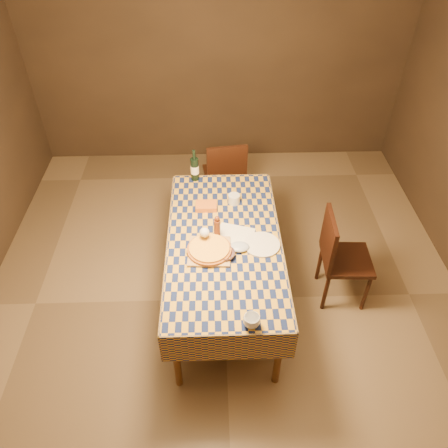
# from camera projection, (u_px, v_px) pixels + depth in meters

# --- Properties ---
(room) EXTENTS (5.00, 5.10, 2.70)m
(room) POSITION_uv_depth(u_px,v_px,m) (224.00, 183.00, 3.20)
(room) COLOR brown
(room) RESTS_ON ground
(dining_table) EXTENTS (0.94, 1.84, 0.77)m
(dining_table) POSITION_uv_depth(u_px,v_px,m) (224.00, 246.00, 3.64)
(dining_table) COLOR brown
(dining_table) RESTS_ON ground
(cutting_board) EXTENTS (0.35, 0.35, 0.02)m
(cutting_board) POSITION_uv_depth(u_px,v_px,m) (209.00, 251.00, 3.47)
(cutting_board) COLOR #A9844F
(cutting_board) RESTS_ON dining_table
(pizza) EXTENTS (0.42, 0.42, 0.04)m
(pizza) POSITION_uv_depth(u_px,v_px,m) (209.00, 249.00, 3.45)
(pizza) COLOR #985219
(pizza) RESTS_ON cutting_board
(pepper_mill) EXTENTS (0.06, 0.06, 0.23)m
(pepper_mill) POSITION_uv_depth(u_px,v_px,m) (217.00, 228.00, 3.54)
(pepper_mill) COLOR #4F2412
(pepper_mill) RESTS_ON dining_table
(bowl) EXTENTS (0.19, 0.19, 0.05)m
(bowl) POSITION_uv_depth(u_px,v_px,m) (225.00, 254.00, 3.43)
(bowl) COLOR #5C434D
(bowl) RESTS_ON dining_table
(wine_glass) EXTENTS (0.08, 0.08, 0.16)m
(wine_glass) POSITION_uv_depth(u_px,v_px,m) (205.00, 233.00, 3.48)
(wine_glass) COLOR silver
(wine_glass) RESTS_ON dining_table
(wine_bottle) EXTENTS (0.10, 0.10, 0.32)m
(wine_bottle) POSITION_uv_depth(u_px,v_px,m) (195.00, 169.00, 4.14)
(wine_bottle) COLOR black
(wine_bottle) RESTS_ON dining_table
(deli_tub) EXTENTS (0.13, 0.13, 0.09)m
(deli_tub) POSITION_uv_depth(u_px,v_px,m) (234.00, 199.00, 3.92)
(deli_tub) COLOR silver
(deli_tub) RESTS_ON dining_table
(takeout_container) EXTENTS (0.19, 0.13, 0.05)m
(takeout_container) POSITION_uv_depth(u_px,v_px,m) (206.00, 206.00, 3.87)
(takeout_container) COLOR #C56219
(takeout_container) RESTS_ON dining_table
(white_plate) EXTENTS (0.36, 0.36, 0.02)m
(white_plate) POSITION_uv_depth(u_px,v_px,m) (262.00, 245.00, 3.53)
(white_plate) COLOR silver
(white_plate) RESTS_ON dining_table
(tumbler) EXTENTS (0.14, 0.14, 0.09)m
(tumbler) POSITION_uv_depth(u_px,v_px,m) (252.00, 321.00, 2.93)
(tumbler) COLOR white
(tumbler) RESTS_ON dining_table
(flour_patch) EXTENTS (0.35, 0.31, 0.00)m
(flour_patch) POSITION_uv_depth(u_px,v_px,m) (235.00, 234.00, 3.63)
(flour_patch) COLOR silver
(flour_patch) RESTS_ON dining_table
(flour_bag) EXTENTS (0.17, 0.14, 0.05)m
(flour_bag) POSITION_uv_depth(u_px,v_px,m) (239.00, 247.00, 3.49)
(flour_bag) COLOR #97A5C1
(flour_bag) RESTS_ON dining_table
(chair_far) EXTENTS (0.47, 0.48, 0.93)m
(chair_far) POSITION_uv_depth(u_px,v_px,m) (225.00, 174.00, 4.71)
(chair_far) COLOR black
(chair_far) RESTS_ON ground
(chair_right) EXTENTS (0.45, 0.44, 0.93)m
(chair_right) POSITION_uv_depth(u_px,v_px,m) (339.00, 254.00, 3.81)
(chair_right) COLOR black
(chair_right) RESTS_ON ground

